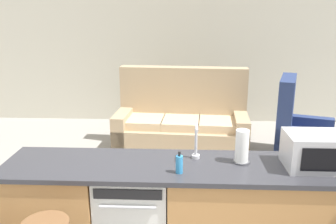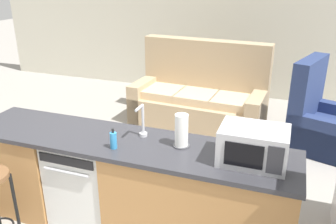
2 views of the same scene
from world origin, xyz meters
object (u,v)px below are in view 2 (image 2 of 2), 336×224
Objects in this scene: microwave at (253,145)px; couch at (200,98)px; soap_bottle at (113,140)px; dishwasher at (88,180)px; paper_towel_roll at (181,131)px; armchair at (318,122)px.

couch reaches higher than microwave.
dishwasher is at bearing 157.97° from soap_bottle.
paper_towel_roll reaches higher than microwave.
paper_towel_roll is 1.60× the size of soap_bottle.
armchair reaches higher than dishwasher.
couch reaches higher than armchair.
microwave is at bearing -104.87° from armchair.
microwave reaches higher than dishwasher.
microwave is 2.54m from armchair.
dishwasher is 0.70× the size of armchair.
couch is (0.39, 2.65, -0.03)m from dishwasher.
dishwasher is 2.98× the size of paper_towel_roll.
soap_bottle is 0.09× the size of couch.
paper_towel_roll is 0.56m from soap_bottle.
dishwasher is at bearing -98.34° from couch.
soap_bottle is at bearing -22.03° from dishwasher.
paper_towel_roll is (-0.58, 0.07, -0.00)m from microwave.
dishwasher is 2.68m from couch.
dishwasher is at bearing -131.72° from armchair.
microwave is at bearing -0.05° from dishwasher.
paper_towel_roll is 0.24× the size of armchair.
paper_towel_roll is at bearing -78.91° from couch.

